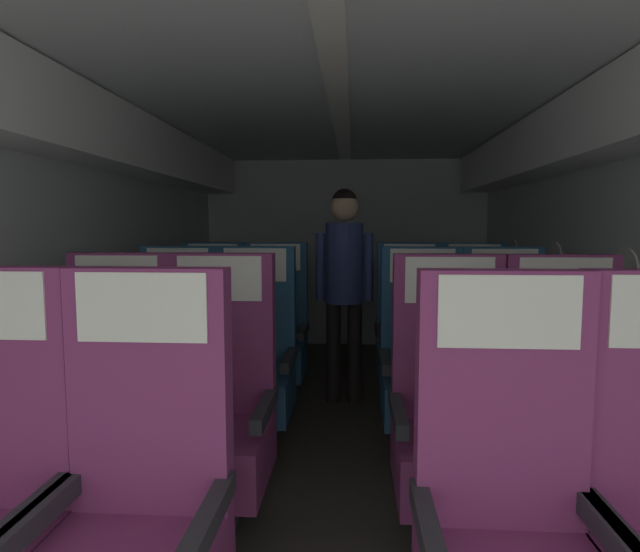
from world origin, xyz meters
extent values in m
cube|color=#3D3833|center=(0.00, 2.94, -0.01)|extent=(3.37, 6.28, 0.02)
cube|color=silver|center=(-1.59, 2.94, 1.05)|extent=(0.08, 5.88, 2.09)
cube|color=silver|center=(1.59, 2.94, 1.05)|extent=(0.08, 5.88, 2.09)
cube|color=silver|center=(0.00, 2.94, 2.09)|extent=(3.25, 5.88, 0.06)
cube|color=#B6BBBB|center=(0.00, 5.90, 1.05)|extent=(3.25, 0.06, 2.09)
cube|color=white|center=(-1.39, 2.94, 1.87)|extent=(0.32, 5.65, 0.36)
cube|color=white|center=(1.39, 2.94, 1.87)|extent=(0.32, 5.65, 0.36)
cube|color=white|center=(0.00, 2.94, 2.05)|extent=(0.12, 5.29, 0.02)
cylinder|color=white|center=(1.54, 2.94, 1.09)|extent=(0.01, 0.26, 0.26)
cylinder|color=white|center=(1.54, 3.92, 1.09)|extent=(0.01, 0.26, 0.26)
cylinder|color=white|center=(1.54, 4.90, 1.09)|extent=(0.01, 0.26, 0.26)
cube|color=#28282D|center=(-0.76, 1.35, 0.57)|extent=(0.05, 0.43, 0.06)
cube|color=#7A2D60|center=(-0.51, 1.55, 0.84)|extent=(0.47, 0.09, 0.73)
cube|color=#28282D|center=(-0.28, 1.34, 0.57)|extent=(0.05, 0.43, 0.06)
cube|color=#28282D|center=(-0.73, 1.34, 0.57)|extent=(0.05, 0.43, 0.06)
cube|color=silver|center=(-0.51, 1.50, 1.10)|extent=(0.38, 0.01, 0.20)
cube|color=#28282D|center=(0.75, 1.36, 0.57)|extent=(0.05, 0.43, 0.06)
cube|color=#7A2D60|center=(0.51, 1.55, 0.84)|extent=(0.47, 0.09, 0.73)
cube|color=#28282D|center=(0.74, 1.33, 0.57)|extent=(0.05, 0.43, 0.06)
cube|color=#28282D|center=(0.28, 1.33, 0.57)|extent=(0.05, 0.43, 0.06)
cube|color=silver|center=(0.51, 1.49, 1.10)|extent=(0.38, 0.01, 0.20)
cube|color=#38383D|center=(-0.97, 2.18, 0.12)|extent=(0.17, 0.19, 0.24)
cube|color=#7A2D60|center=(-0.97, 2.18, 0.36)|extent=(0.47, 0.52, 0.24)
cube|color=#7A2D60|center=(-0.97, 2.39, 0.84)|extent=(0.47, 0.09, 0.73)
cube|color=#28282D|center=(-0.75, 2.18, 0.57)|extent=(0.05, 0.43, 0.06)
cube|color=#28282D|center=(-1.20, 2.18, 0.57)|extent=(0.05, 0.43, 0.06)
cube|color=silver|center=(-0.97, 2.34, 1.10)|extent=(0.38, 0.01, 0.20)
cube|color=#38383D|center=(-0.50, 2.18, 0.12)|extent=(0.17, 0.19, 0.24)
cube|color=#7A2D60|center=(-0.50, 2.18, 0.36)|extent=(0.47, 0.52, 0.24)
cube|color=#7A2D60|center=(-0.50, 2.39, 0.84)|extent=(0.47, 0.09, 0.73)
cube|color=#28282D|center=(-0.28, 2.18, 0.57)|extent=(0.05, 0.43, 0.06)
cube|color=#28282D|center=(-0.73, 2.18, 0.57)|extent=(0.05, 0.43, 0.06)
cube|color=silver|center=(-0.50, 2.34, 1.10)|extent=(0.38, 0.01, 0.20)
cube|color=#38383D|center=(0.98, 2.16, 0.12)|extent=(0.17, 0.19, 0.24)
cube|color=#7A2D60|center=(0.98, 2.16, 0.36)|extent=(0.47, 0.52, 0.24)
cube|color=#7A2D60|center=(0.98, 2.37, 0.84)|extent=(0.47, 0.09, 0.73)
cube|color=#28282D|center=(1.21, 2.16, 0.57)|extent=(0.05, 0.43, 0.06)
cube|color=#28282D|center=(0.76, 2.16, 0.57)|extent=(0.05, 0.43, 0.06)
cube|color=silver|center=(0.98, 2.32, 1.10)|extent=(0.38, 0.01, 0.20)
cube|color=#38383D|center=(0.50, 2.16, 0.12)|extent=(0.17, 0.19, 0.24)
cube|color=#7A2D60|center=(0.50, 2.16, 0.36)|extent=(0.47, 0.52, 0.24)
cube|color=#7A2D60|center=(0.50, 2.38, 0.84)|extent=(0.47, 0.09, 0.73)
cube|color=#28282D|center=(0.73, 2.16, 0.57)|extent=(0.05, 0.43, 0.06)
cube|color=#28282D|center=(0.28, 2.16, 0.57)|extent=(0.05, 0.43, 0.06)
cube|color=silver|center=(0.50, 2.33, 1.10)|extent=(0.38, 0.01, 0.20)
cube|color=#38383D|center=(-0.98, 3.00, 0.12)|extent=(0.17, 0.19, 0.24)
cube|color=navy|center=(-0.98, 3.00, 0.36)|extent=(0.47, 0.52, 0.24)
cube|color=navy|center=(-0.98, 3.21, 0.84)|extent=(0.47, 0.09, 0.73)
cube|color=#28282D|center=(-0.75, 3.00, 0.57)|extent=(0.05, 0.43, 0.06)
cube|color=#28282D|center=(-1.20, 3.00, 0.57)|extent=(0.05, 0.43, 0.06)
cube|color=silver|center=(-0.98, 3.16, 1.10)|extent=(0.38, 0.01, 0.20)
cube|color=#38383D|center=(-0.50, 3.00, 0.12)|extent=(0.17, 0.19, 0.24)
cube|color=navy|center=(-0.50, 3.00, 0.36)|extent=(0.47, 0.52, 0.24)
cube|color=navy|center=(-0.50, 3.21, 0.84)|extent=(0.47, 0.09, 0.73)
cube|color=#28282D|center=(-0.27, 3.00, 0.57)|extent=(0.05, 0.43, 0.06)
cube|color=#28282D|center=(-0.73, 3.00, 0.57)|extent=(0.05, 0.43, 0.06)
cube|color=silver|center=(-0.50, 3.16, 1.10)|extent=(0.38, 0.01, 0.20)
cube|color=#38383D|center=(0.97, 3.01, 0.12)|extent=(0.17, 0.19, 0.24)
cube|color=navy|center=(0.97, 3.01, 0.36)|extent=(0.47, 0.52, 0.24)
cube|color=navy|center=(0.97, 3.22, 0.84)|extent=(0.47, 0.09, 0.73)
cube|color=#28282D|center=(1.20, 3.01, 0.57)|extent=(0.05, 0.43, 0.06)
cube|color=#28282D|center=(0.75, 3.01, 0.57)|extent=(0.05, 0.43, 0.06)
cube|color=silver|center=(0.97, 3.17, 1.10)|extent=(0.38, 0.01, 0.20)
cube|color=#38383D|center=(0.50, 3.00, 0.12)|extent=(0.17, 0.19, 0.24)
cube|color=navy|center=(0.50, 3.00, 0.36)|extent=(0.47, 0.52, 0.24)
cube|color=navy|center=(0.50, 3.21, 0.84)|extent=(0.47, 0.09, 0.73)
cube|color=#28282D|center=(0.73, 3.00, 0.57)|extent=(0.05, 0.43, 0.06)
cube|color=#28282D|center=(0.27, 3.00, 0.57)|extent=(0.05, 0.43, 0.06)
cube|color=silver|center=(0.50, 3.16, 1.10)|extent=(0.38, 0.01, 0.20)
cube|color=#38383D|center=(-0.99, 3.82, 0.12)|extent=(0.17, 0.19, 0.24)
cube|color=navy|center=(-0.99, 3.82, 0.36)|extent=(0.47, 0.52, 0.24)
cube|color=navy|center=(-0.99, 4.03, 0.84)|extent=(0.47, 0.09, 0.73)
cube|color=#28282D|center=(-0.76, 3.82, 0.57)|extent=(0.05, 0.43, 0.06)
cube|color=#28282D|center=(-1.21, 3.82, 0.57)|extent=(0.05, 0.43, 0.06)
cube|color=silver|center=(-0.99, 3.98, 1.10)|extent=(0.38, 0.01, 0.20)
cube|color=#38383D|center=(-0.50, 3.81, 0.12)|extent=(0.17, 0.19, 0.24)
cube|color=navy|center=(-0.50, 3.81, 0.36)|extent=(0.47, 0.52, 0.24)
cube|color=navy|center=(-0.50, 4.02, 0.84)|extent=(0.47, 0.09, 0.73)
cube|color=#28282D|center=(-0.27, 3.81, 0.57)|extent=(0.05, 0.43, 0.06)
cube|color=#28282D|center=(-0.73, 3.81, 0.57)|extent=(0.05, 0.43, 0.06)
cube|color=silver|center=(-0.50, 3.97, 1.10)|extent=(0.38, 0.01, 0.20)
cube|color=#38383D|center=(0.98, 3.81, 0.12)|extent=(0.17, 0.19, 0.24)
cube|color=navy|center=(0.98, 3.81, 0.36)|extent=(0.47, 0.52, 0.24)
cube|color=navy|center=(0.98, 4.02, 0.84)|extent=(0.47, 0.09, 0.73)
cube|color=#28282D|center=(1.21, 3.81, 0.57)|extent=(0.05, 0.43, 0.06)
cube|color=#28282D|center=(0.76, 3.81, 0.57)|extent=(0.05, 0.43, 0.06)
cube|color=silver|center=(0.98, 3.97, 1.10)|extent=(0.38, 0.01, 0.20)
cube|color=#38383D|center=(0.51, 3.82, 0.12)|extent=(0.17, 0.19, 0.24)
cube|color=navy|center=(0.51, 3.82, 0.36)|extent=(0.47, 0.52, 0.24)
cube|color=navy|center=(0.51, 4.03, 0.84)|extent=(0.47, 0.09, 0.73)
cube|color=#28282D|center=(0.74, 3.82, 0.57)|extent=(0.05, 0.43, 0.06)
cube|color=#28282D|center=(0.28, 3.82, 0.57)|extent=(0.05, 0.43, 0.06)
cube|color=silver|center=(0.51, 3.98, 1.10)|extent=(0.38, 0.01, 0.20)
cylinder|color=black|center=(-0.06, 3.94, 0.38)|extent=(0.11, 0.11, 0.76)
cylinder|color=black|center=(0.10, 3.94, 0.38)|extent=(0.11, 0.11, 0.76)
cylinder|color=navy|center=(0.02, 3.94, 1.06)|extent=(0.28, 0.28, 0.60)
cylinder|color=navy|center=(-0.16, 3.94, 1.03)|extent=(0.07, 0.07, 0.51)
cylinder|color=navy|center=(0.20, 3.94, 1.03)|extent=(0.07, 0.07, 0.51)
sphere|color=tan|center=(0.02, 3.94, 1.47)|extent=(0.21, 0.21, 0.21)
sphere|color=black|center=(0.02, 3.94, 1.52)|extent=(0.18, 0.18, 0.18)
camera|label=1|loc=(0.09, 0.09, 1.33)|focal=29.02mm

